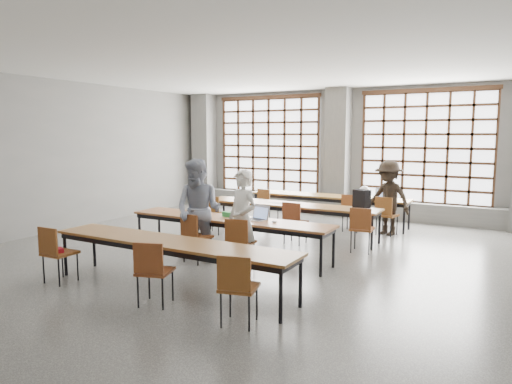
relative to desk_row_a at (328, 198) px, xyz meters
The scene contains 37 objects.
floor 3.99m from the desk_row_a, 93.29° to the right, with size 11.00×11.00×0.00m, color #4A4A47.
ceiling 4.85m from the desk_row_a, 93.29° to the right, with size 11.00×11.00×0.00m, color silver.
wall_back 1.92m from the desk_row_a, 98.18° to the left, with size 10.00×10.00×0.00m, color slate.
wall_left 6.63m from the desk_row_a, 143.06° to the right, with size 11.00×11.00×0.00m, color slate.
column_left 5.02m from the desk_row_a, 164.73° to the left, with size 0.60×0.55×3.50m, color #575755.
column_mid 1.70m from the desk_row_a, 99.92° to the left, with size 0.60×0.55×3.50m, color #575755.
window_left 3.14m from the desk_row_a, 148.93° to the left, with size 3.32×0.12×3.00m.
window_right 2.80m from the desk_row_a, 36.39° to the left, with size 3.32×0.12×3.00m.
sill_ledge 1.45m from the desk_row_a, 99.35° to the left, with size 9.80×0.35×0.50m, color #575755.
desk_row_a is the anchor object (origin of this frame).
desk_row_b 1.76m from the desk_row_a, 98.38° to the right, with size 4.00×0.70×0.73m.
desk_row_c 3.88m from the desk_row_a, 97.36° to the right, with size 4.00×0.70×0.73m.
desk_row_d 5.78m from the desk_row_a, 92.53° to the right, with size 4.00×0.70×0.73m.
chair_back_left 1.56m from the desk_row_a, 156.12° to the right, with size 0.50×0.50×0.88m.
chair_back_mid 1.03m from the desk_row_a, 38.20° to the right, with size 0.42×0.43×0.88m.
chair_back_right 1.71m from the desk_row_a, 21.61° to the right, with size 0.49×0.49×0.88m.
chair_mid_left 3.01m from the desk_row_a, 127.91° to the right, with size 0.47×0.47×0.88m.
chair_mid_centre 2.38m from the desk_row_a, 86.60° to the right, with size 0.43×0.43×0.88m.
chair_mid_right 2.84m from the desk_row_a, 56.85° to the right, with size 0.46×0.46×0.88m.
chair_front_left 4.55m from the desk_row_a, 100.23° to the right, with size 0.47×0.48×0.88m.
chair_front_right 4.48m from the desk_row_a, 88.52° to the right, with size 0.48×0.48×0.88m.
chair_near_left 6.69m from the desk_row_a, 106.97° to the right, with size 0.43×0.43×0.88m.
chair_near_mid 6.40m from the desk_row_a, 90.28° to the right, with size 0.53×0.53×0.88m.
chair_near_right 6.52m from the desk_row_a, 78.82° to the right, with size 0.51×0.51×0.88m.
student_male 4.35m from the desk_row_a, 88.64° to the right, with size 0.61×0.40×1.67m, color white.
student_female 4.42m from the desk_row_a, 100.39° to the right, with size 0.89×0.69×1.82m, color navy.
student_back 1.68m from the desk_row_a, 17.35° to the right, with size 1.08×0.62×1.67m, color black.
laptop_front 3.74m from the desk_row_a, 88.99° to the right, with size 0.42×0.37×0.26m.
laptop_back 1.35m from the desk_row_a, ahead, with size 0.42×0.38×0.26m.
mouse 3.89m from the desk_row_a, 83.31° to the right, with size 0.10×0.06×0.04m, color silver.
green_box 3.81m from the desk_row_a, 98.26° to the right, with size 0.25×0.09×0.09m, color #2E8D3E.
phone 3.96m from the desk_row_a, 94.59° to the right, with size 0.13×0.06×0.01m, color black.
paper_sheet_b 1.88m from the desk_row_a, 107.25° to the right, with size 0.30×0.21×0.00m, color white.
paper_sheet_c 1.75m from the desk_row_a, 95.14° to the right, with size 0.30×0.21×0.00m, color white.
backpack 2.18m from the desk_row_a, 51.59° to the right, with size 0.32×0.20×0.40m, color black.
plastic_bag 0.93m from the desk_row_a, ahead, with size 0.26×0.21×0.29m, color silver.
red_pouch 6.62m from the desk_row_a, 107.18° to the right, with size 0.20×0.08×0.06m, color maroon.
Camera 1 is at (4.19, -6.83, 2.25)m, focal length 32.00 mm.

